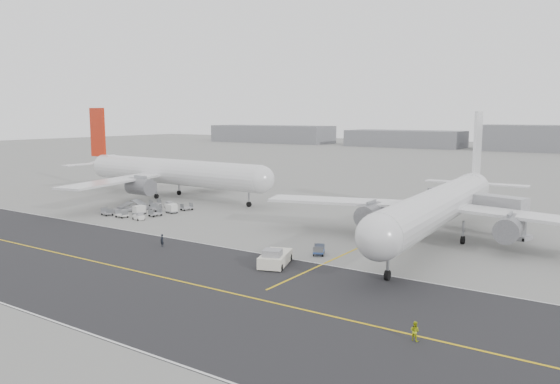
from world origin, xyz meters
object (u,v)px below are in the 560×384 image
Objects in this scene: airliner_b at (441,205)px; jet_bridge at (478,204)px; ground_crew_b at (415,331)px; ground_crew_a at (162,241)px; airliner_a at (168,171)px; pushback_tug at (275,258)px.

airliner_b is 3.26× the size of jet_bridge.
ground_crew_a is at bearing -3.74° from ground_crew_b.
airliner_a is at bearing -163.20° from jet_bridge.
airliner_b reaches higher than jet_bridge.
ground_crew_b is at bearing -119.78° from airliner_a.
ground_crew_a is 44.71m from ground_crew_b.
ground_crew_a is 1.10× the size of ground_crew_b.
jet_bridge is at bearing -69.93° from ground_crew_b.
ground_crew_a reaches higher than ground_crew_b.
ground_crew_a is at bearing -144.41° from airliner_b.
airliner_a is 92.17m from ground_crew_b.
ground_crew_b is at bearing -47.98° from pushback_tug.
airliner_a is 32.10× the size of ground_crew_a.
airliner_a reaches higher than jet_bridge.
airliner_a is at bearing 168.75° from airliner_b.
airliner_b is 33.44× the size of ground_crew_b.
airliner_a is 50.90m from ground_crew_a.
pushback_tug is 26.79m from ground_crew_b.
airliner_b is 29.04m from pushback_tug.
airliner_b reaches higher than ground_crew_b.
jet_bridge reaches higher than pushback_tug.
pushback_tug is 19.64m from ground_crew_a.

